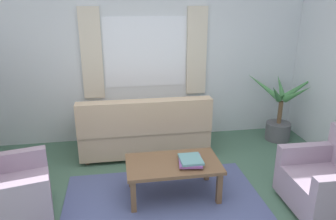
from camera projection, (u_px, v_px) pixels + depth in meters
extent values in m
plane|color=#476B56|center=(168.00, 216.00, 3.54)|extent=(6.24, 6.24, 0.00)
cube|color=silver|center=(145.00, 61.00, 5.22)|extent=(5.32, 0.12, 2.60)
cube|color=white|center=(145.00, 52.00, 5.11)|extent=(1.30, 0.01, 1.10)
cube|color=beige|center=(92.00, 54.00, 4.96)|extent=(0.32, 0.06, 1.40)
cube|color=beige|center=(197.00, 51.00, 5.21)|extent=(0.32, 0.06, 1.40)
cube|color=#4C5684|center=(168.00, 216.00, 3.53)|extent=(2.31, 2.03, 0.01)
cube|color=tan|center=(144.00, 136.00, 4.98)|extent=(1.90, 0.80, 0.38)
cube|color=tan|center=(145.00, 117.00, 4.54)|extent=(1.90, 0.20, 0.48)
cube|color=tan|center=(199.00, 114.00, 5.01)|extent=(0.16, 0.80, 0.24)
cube|color=tan|center=(85.00, 120.00, 4.75)|extent=(0.16, 0.80, 0.24)
cylinder|color=brown|center=(193.00, 137.00, 5.46)|extent=(0.06, 0.06, 0.06)
cylinder|color=brown|center=(90.00, 144.00, 5.20)|extent=(0.06, 0.06, 0.06)
cylinder|color=brown|center=(202.00, 153.00, 4.91)|extent=(0.06, 0.06, 0.06)
cylinder|color=brown|center=(87.00, 162.00, 4.65)|extent=(0.06, 0.06, 0.06)
cube|color=#998499|center=(11.00, 201.00, 3.39)|extent=(0.96, 0.99, 0.36)
cube|color=#998499|center=(4.00, 196.00, 2.98)|extent=(0.81, 0.29, 0.22)
cube|color=#998499|center=(9.00, 162.00, 3.61)|extent=(0.81, 0.29, 0.22)
cylinder|color=brown|center=(45.00, 195.00, 3.87)|extent=(0.05, 0.05, 0.06)
cube|color=#998499|center=(325.00, 191.00, 3.58)|extent=(0.81, 0.85, 0.36)
cube|color=#998499|center=(311.00, 153.00, 3.82)|extent=(0.80, 0.13, 0.22)
cylinder|color=brown|center=(281.00, 192.00, 3.92)|extent=(0.05, 0.05, 0.06)
cylinder|color=brown|center=(329.00, 188.00, 4.01)|extent=(0.05, 0.05, 0.06)
cube|color=brown|center=(173.00, 164.00, 3.79)|extent=(1.10, 0.64, 0.04)
cube|color=brown|center=(133.00, 197.00, 3.54)|extent=(0.06, 0.06, 0.40)
cube|color=brown|center=(219.00, 189.00, 3.69)|extent=(0.06, 0.06, 0.40)
cube|color=brown|center=(131.00, 173.00, 4.03)|extent=(0.06, 0.06, 0.40)
cube|color=brown|center=(207.00, 166.00, 4.18)|extent=(0.06, 0.06, 0.40)
cube|color=beige|center=(190.00, 163.00, 3.75)|extent=(0.23, 0.27, 0.02)
cube|color=#7F478C|center=(190.00, 161.00, 3.75)|extent=(0.31, 0.37, 0.02)
cube|color=#5B8E93|center=(191.00, 159.00, 3.73)|extent=(0.25, 0.29, 0.03)
cylinder|color=#56565B|center=(278.00, 131.00, 5.43)|extent=(0.40, 0.40, 0.29)
cylinder|color=brown|center=(280.00, 112.00, 5.32)|extent=(0.07, 0.07, 0.38)
cone|color=#47894C|center=(302.00, 86.00, 5.25)|extent=(0.64, 0.15, 0.42)
cone|color=#47894C|center=(280.00, 86.00, 5.44)|extent=(0.22, 0.49, 0.38)
cone|color=#47894C|center=(263.00, 86.00, 5.31)|extent=(0.50, 0.44, 0.43)
cone|color=#47894C|center=(276.00, 93.00, 4.99)|extent=(0.42, 0.42, 0.42)
cone|color=#47894C|center=(297.00, 94.00, 4.95)|extent=(0.23, 0.52, 0.43)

